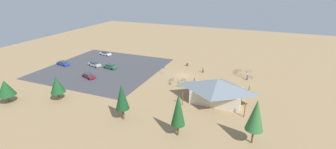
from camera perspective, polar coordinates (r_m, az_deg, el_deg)
ground at (r=69.16m, az=3.71°, el=-0.26°), size 160.00×160.00×0.00m
parking_lot_asphalt at (r=77.61m, az=-15.18°, el=1.47°), size 34.35×33.35×0.05m
bike_pavilion at (r=54.17m, az=11.65°, el=-3.38°), size 13.50×9.32×5.51m
trash_bin at (r=77.17m, az=4.67°, el=2.39°), size 0.60×0.60×0.90m
lot_sign at (r=69.94m, az=-1.06°, el=1.27°), size 0.56×0.08×2.20m
pine_midwest at (r=46.42m, az=-10.97°, el=-5.28°), size 2.65×2.65×7.48m
pine_center at (r=59.09m, az=-25.03°, el=-2.20°), size 3.24×3.24×5.75m
pine_far_east at (r=63.21m, az=-34.37°, el=-2.67°), size 3.73×3.73×5.46m
pine_east at (r=41.29m, az=20.27°, el=-9.11°), size 2.94×2.94×8.12m
pine_west at (r=40.86m, az=2.47°, el=-8.37°), size 2.43×2.43×8.19m
bicycle_purple_near_sign at (r=62.98m, az=0.51°, el=-2.10°), size 0.93×1.38×0.77m
bicycle_teal_by_bin at (r=61.54m, az=2.86°, el=-2.69°), size 1.73×0.48×0.84m
bicycle_orange_lone_east at (r=72.15m, az=15.83°, el=0.21°), size 1.11×1.38×0.84m
bicycle_white_yard_right at (r=71.12m, az=17.23°, el=-0.25°), size 1.65×0.63×0.91m
bicycle_blue_yard_center at (r=65.11m, az=0.83°, el=-1.24°), size 0.84×1.59×0.91m
bicycle_yellow_front_row at (r=75.51m, az=16.59°, el=1.03°), size 1.70×0.48×0.75m
bicycle_black_edge_north at (r=65.11m, az=3.76°, el=-1.32°), size 1.71×0.55×0.84m
bicycle_red_lone_west at (r=63.74m, az=2.62°, el=-1.83°), size 0.70×1.54×0.81m
bicycle_green_trailside at (r=75.33m, az=18.73°, el=0.78°), size 1.63×0.93×0.92m
bicycle_silver_yard_front at (r=61.08m, az=4.92°, el=-2.91°), size 1.72×0.48×0.88m
bicycle_purple_mid_cluster at (r=73.94m, az=15.92°, el=0.72°), size 1.73×0.48×0.93m
bicycle_teal_near_porch at (r=70.72m, az=19.06°, el=-0.60°), size 1.72×0.61×0.90m
car_green_near_entry at (r=76.49m, az=-13.70°, el=1.89°), size 4.57×2.37×1.38m
car_silver_end_stall at (r=79.98m, az=-17.18°, el=2.38°), size 4.88×2.87×1.35m
car_maroon_far_end at (r=70.74m, az=-18.44°, el=-0.25°), size 4.78×3.33×1.30m
car_blue_mid_lot at (r=84.74m, az=-23.81°, el=2.50°), size 4.74×2.62×1.24m
car_white_second_row at (r=91.24m, az=-14.77°, el=4.91°), size 4.82×2.59×1.33m
visitor_at_bikes at (r=69.21m, az=18.44°, el=-0.56°), size 0.36×0.37×1.67m
visitor_near_lot at (r=71.77m, az=8.39°, el=1.14°), size 0.37×0.36×1.74m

